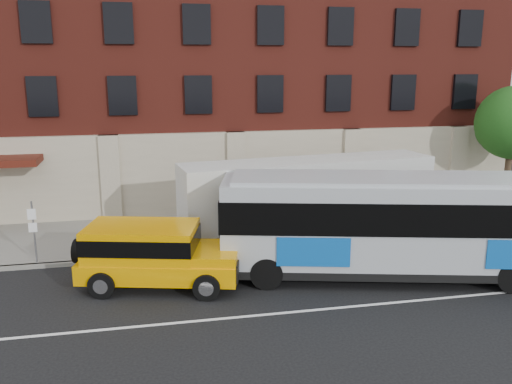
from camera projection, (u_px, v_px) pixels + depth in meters
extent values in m
plane|color=black|center=(302.00, 319.00, 16.08)|extent=(120.00, 120.00, 0.00)
cube|color=gray|center=(246.00, 229.00, 24.64)|extent=(60.00, 6.00, 0.15)
cube|color=gray|center=(260.00, 250.00, 21.78)|extent=(60.00, 0.25, 0.15)
cube|color=white|center=(298.00, 312.00, 16.56)|extent=(60.00, 0.12, 0.01)
cube|color=maroon|center=(220.00, 59.00, 30.52)|extent=(30.00, 10.00, 15.00)
cube|color=#B8AB92|center=(236.00, 172.00, 26.88)|extent=(30.00, 0.35, 4.00)
cube|color=#B8AB92|center=(111.00, 177.00, 25.61)|extent=(0.90, 0.55, 4.00)
cube|color=#B8AB92|center=(236.00, 172.00, 26.79)|extent=(0.90, 0.55, 4.00)
cube|color=#B8AB92|center=(351.00, 168.00, 27.96)|extent=(0.90, 0.55, 4.00)
cube|color=#B8AB92|center=(456.00, 164.00, 29.14)|extent=(0.90, 0.55, 4.00)
cube|color=black|center=(43.00, 96.00, 24.35)|extent=(1.30, 0.20, 1.80)
cube|color=black|center=(123.00, 96.00, 25.04)|extent=(1.30, 0.20, 1.80)
cube|color=black|center=(198.00, 95.00, 25.73)|extent=(1.30, 0.20, 1.80)
cube|color=black|center=(270.00, 94.00, 26.42)|extent=(1.30, 0.20, 1.80)
cube|color=black|center=(338.00, 93.00, 27.10)|extent=(1.30, 0.20, 1.80)
cube|color=black|center=(403.00, 92.00, 27.79)|extent=(1.30, 0.20, 1.80)
cube|color=black|center=(465.00, 92.00, 28.48)|extent=(1.30, 0.20, 1.80)
cube|color=black|center=(36.00, 22.00, 23.62)|extent=(1.30, 0.20, 1.80)
cube|color=black|center=(119.00, 23.00, 24.30)|extent=(1.30, 0.20, 1.80)
cube|color=black|center=(197.00, 24.00, 24.99)|extent=(1.30, 0.20, 1.80)
cube|color=black|center=(270.00, 25.00, 25.68)|extent=(1.30, 0.20, 1.80)
cube|color=black|center=(340.00, 26.00, 26.37)|extent=(1.30, 0.20, 1.80)
cube|color=black|center=(407.00, 27.00, 27.05)|extent=(1.30, 0.20, 1.80)
cube|color=black|center=(470.00, 28.00, 27.74)|extent=(1.30, 0.20, 1.80)
cube|color=black|center=(10.00, 190.00, 24.84)|extent=(2.60, 0.15, 2.80)
cube|color=black|center=(143.00, 184.00, 26.02)|extent=(2.60, 0.15, 2.80)
cube|color=black|center=(265.00, 179.00, 27.20)|extent=(2.60, 0.15, 2.80)
cube|color=black|center=(377.00, 174.00, 28.38)|extent=(2.60, 0.15, 2.80)
cylinder|color=slate|center=(34.00, 234.00, 20.03)|extent=(0.07, 0.07, 2.50)
cube|color=white|center=(32.00, 214.00, 19.71)|extent=(0.30, 0.03, 0.40)
cube|color=white|center=(33.00, 227.00, 19.82)|extent=(0.30, 0.03, 0.35)
cylinder|color=#37251B|center=(507.00, 180.00, 27.41)|extent=(0.32, 0.32, 3.00)
sphere|color=#1A4A15|center=(496.00, 130.00, 27.09)|extent=(2.00, 2.00, 2.00)
cube|color=#B0B5BB|center=(412.00, 224.00, 18.85)|extent=(13.44, 5.80, 3.13)
cube|color=black|center=(410.00, 264.00, 19.18)|extent=(13.50, 5.87, 0.27)
cube|color=#B0B5BB|center=(416.00, 179.00, 18.47)|extent=(12.72, 5.33, 0.13)
cube|color=black|center=(413.00, 210.00, 18.73)|extent=(13.54, 5.91, 1.10)
cube|color=#0C56B5|center=(313.00, 252.00, 17.74)|extent=(2.35, 0.62, 0.99)
cube|color=#0C56B5|center=(491.00, 229.00, 20.22)|extent=(2.35, 0.62, 0.99)
cylinder|color=black|center=(267.00, 273.00, 18.15)|extent=(1.14, 0.58, 1.10)
cylinder|color=black|center=(268.00, 249.00, 20.56)|extent=(1.14, 0.58, 1.10)
cylinder|color=black|center=(485.00, 251.00, 20.26)|extent=(1.14, 0.58, 1.10)
cube|color=#FFA800|center=(161.00, 266.00, 18.35)|extent=(5.64, 3.42, 0.66)
cube|color=#FFA800|center=(142.00, 241.00, 18.18)|extent=(4.03, 2.97, 1.10)
cube|color=black|center=(142.00, 239.00, 18.17)|extent=(4.09, 3.03, 0.55)
cube|color=#FFA800|center=(214.00, 253.00, 18.16)|extent=(2.11, 2.42, 0.33)
cube|color=black|center=(239.00, 266.00, 18.22)|extent=(0.50, 1.71, 0.60)
cylinder|color=black|center=(79.00, 251.00, 18.37)|extent=(0.44, 0.87, 0.83)
cylinder|color=black|center=(207.00, 287.00, 17.30)|extent=(0.93, 0.51, 0.88)
cylinder|color=silver|center=(207.00, 287.00, 17.30)|extent=(0.55, 0.44, 0.48)
cylinder|color=black|center=(215.00, 263.00, 19.38)|extent=(0.93, 0.51, 0.88)
cylinder|color=silver|center=(215.00, 263.00, 19.38)|extent=(0.55, 0.44, 0.48)
cylinder|color=black|center=(102.00, 285.00, 17.45)|extent=(0.93, 0.51, 0.88)
cylinder|color=silver|center=(102.00, 285.00, 17.45)|extent=(0.55, 0.44, 0.48)
cylinder|color=black|center=(121.00, 261.00, 19.54)|extent=(0.93, 0.51, 0.88)
cylinder|color=silver|center=(121.00, 261.00, 19.54)|extent=(0.55, 0.44, 0.48)
cube|color=black|center=(308.00, 231.00, 22.89)|extent=(10.86, 3.56, 0.98)
cube|color=silver|center=(309.00, 190.00, 22.48)|extent=(10.86, 3.59, 2.58)
cylinder|color=black|center=(223.00, 251.00, 20.67)|extent=(0.91, 0.37, 0.89)
cylinder|color=black|center=(210.00, 235.00, 22.54)|extent=(0.91, 0.37, 0.89)
cylinder|color=black|center=(250.00, 247.00, 21.01)|extent=(0.91, 0.37, 0.89)
cylinder|color=black|center=(234.00, 232.00, 22.89)|extent=(0.91, 0.37, 0.89)
cylinder|color=black|center=(381.00, 232.00, 22.91)|extent=(0.91, 0.37, 0.89)
cylinder|color=black|center=(357.00, 219.00, 24.78)|extent=(0.91, 0.37, 0.89)
cylinder|color=black|center=(403.00, 230.00, 23.25)|extent=(0.91, 0.37, 0.89)
cylinder|color=black|center=(377.00, 217.00, 25.13)|extent=(0.91, 0.37, 0.89)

